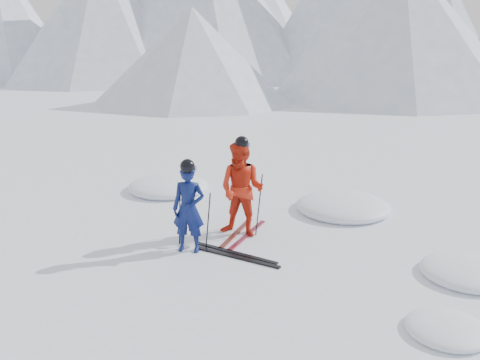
% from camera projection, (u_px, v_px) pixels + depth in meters
% --- Properties ---
extents(ground, '(160.00, 160.00, 0.00)m').
position_uv_depth(ground, '(324.00, 262.00, 8.77)').
color(ground, white).
rests_on(ground, ground).
extents(skier_blue, '(0.67, 0.54, 1.60)m').
position_uv_depth(skier_blue, '(189.00, 209.00, 9.02)').
color(skier_blue, '#0D174E').
rests_on(skier_blue, ground).
extents(skier_red, '(0.96, 0.78, 1.86)m').
position_uv_depth(skier_red, '(242.00, 189.00, 9.73)').
color(skier_red, red).
rests_on(skier_red, ground).
extents(pole_blue_left, '(0.11, 0.08, 1.06)m').
position_uv_depth(pole_blue_left, '(180.00, 218.00, 9.35)').
color(pole_blue_left, black).
rests_on(pole_blue_left, ground).
extents(pole_blue_right, '(0.11, 0.07, 1.06)m').
position_uv_depth(pole_blue_right, '(208.00, 221.00, 9.19)').
color(pole_blue_right, black).
rests_on(pole_blue_right, ground).
extents(pole_red_left, '(0.12, 0.10, 1.24)m').
position_uv_depth(pole_red_left, '(234.00, 199.00, 10.16)').
color(pole_red_left, black).
rests_on(pole_red_left, ground).
extents(pole_red_right, '(0.12, 0.09, 1.24)m').
position_uv_depth(pole_red_right, '(259.00, 205.00, 9.80)').
color(pole_red_right, black).
rests_on(pole_red_right, ground).
extents(ski_worn_left, '(0.30, 1.70, 0.03)m').
position_uv_depth(ski_worn_left, '(236.00, 233.00, 10.02)').
color(ski_worn_left, black).
rests_on(ski_worn_left, ground).
extents(ski_worn_right, '(0.18, 1.70, 0.03)m').
position_uv_depth(ski_worn_right, '(247.00, 235.00, 9.92)').
color(ski_worn_right, black).
rests_on(ski_worn_right, ground).
extents(ski_loose_a, '(1.70, 0.24, 0.03)m').
position_uv_depth(ski_loose_a, '(235.00, 253.00, 9.09)').
color(ski_loose_a, black).
rests_on(ski_loose_a, ground).
extents(ski_loose_b, '(1.70, 0.18, 0.03)m').
position_uv_depth(ski_loose_b, '(237.00, 257.00, 8.92)').
color(ski_loose_b, black).
rests_on(ski_loose_b, ground).
extents(snow_lumps, '(8.87, 5.75, 0.46)m').
position_uv_depth(snow_lumps, '(285.00, 213.00, 11.21)').
color(snow_lumps, white).
rests_on(snow_lumps, ground).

